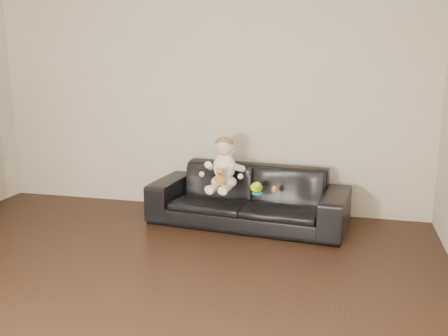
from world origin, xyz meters
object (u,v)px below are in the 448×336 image
(toy_green, at_px, (256,187))
(toy_rattle, at_px, (274,190))
(sofa, at_px, (248,196))
(baby, at_px, (224,167))
(toy_blue_disc, at_px, (257,193))
(teddy_bear, at_px, (221,177))

(toy_green, relative_size, toy_rattle, 2.52)
(toy_rattle, bearing_deg, toy_green, -172.49)
(sofa, height_order, baby, baby)
(sofa, distance_m, toy_green, 0.24)
(toy_green, relative_size, toy_blue_disc, 1.49)
(toy_blue_disc, bearing_deg, teddy_bear, -170.07)
(teddy_bear, xyz_separation_m, toy_blue_disc, (0.36, 0.06, -0.16))
(baby, xyz_separation_m, toy_green, (0.35, -0.05, -0.18))
(sofa, height_order, toy_rattle, sofa)
(baby, relative_size, toy_green, 3.54)
(sofa, relative_size, teddy_bear, 10.73)
(teddy_bear, xyz_separation_m, toy_rattle, (0.52, 0.14, -0.13))
(sofa, distance_m, toy_rattle, 0.35)
(toy_rattle, distance_m, toy_blue_disc, 0.18)
(toy_rattle, xyz_separation_m, toy_blue_disc, (-0.16, -0.08, -0.02))
(sofa, xyz_separation_m, baby, (-0.24, -0.11, 0.33))
(toy_green, height_order, toy_blue_disc, toy_green)
(sofa, relative_size, toy_rattle, 33.68)
(teddy_bear, relative_size, toy_green, 1.25)
(teddy_bear, bearing_deg, toy_rattle, 35.18)
(sofa, relative_size, toy_green, 13.36)
(baby, height_order, toy_blue_disc, baby)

